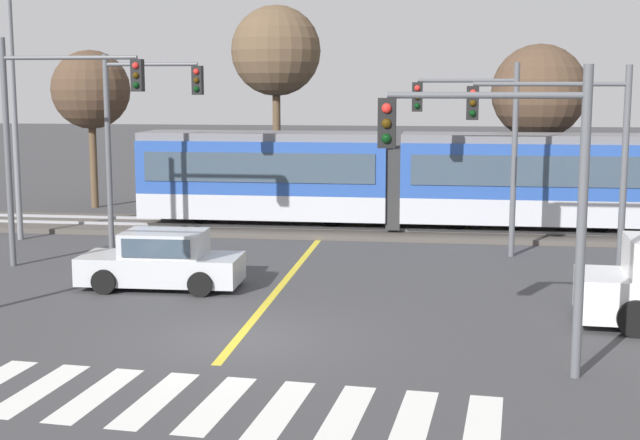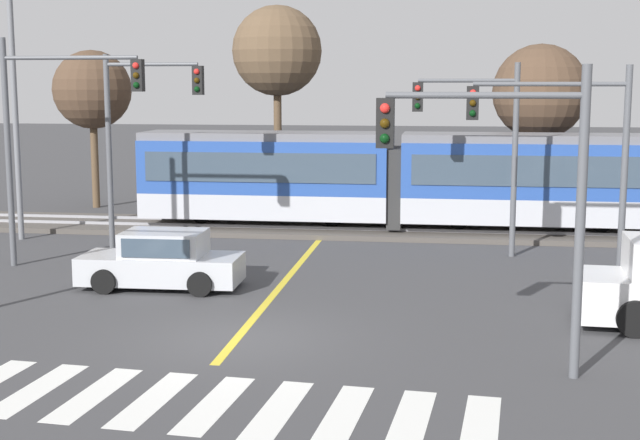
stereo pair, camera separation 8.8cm
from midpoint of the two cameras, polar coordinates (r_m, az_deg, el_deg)
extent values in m
plane|color=#3D3D3F|center=(19.04, -5.42, -7.58)|extent=(200.00, 200.00, 0.00)
cube|color=#4C4742|center=(32.63, 0.30, -0.56)|extent=(120.00, 4.00, 0.18)
cube|color=#939399|center=(31.90, 0.13, -0.52)|extent=(120.00, 0.08, 0.10)
cube|color=#939399|center=(33.31, 0.47, -0.13)|extent=(120.00, 0.08, 0.10)
cube|color=#B7BAC1|center=(32.87, -3.58, 1.06)|extent=(9.00, 2.60, 0.90)
cube|color=#284C9E|center=(32.71, -3.60, 3.49)|extent=(9.00, 2.60, 1.90)
cube|color=#384756|center=(31.42, -4.09, 3.37)|extent=(8.28, 0.04, 1.04)
cube|color=slate|center=(32.63, -3.62, 5.40)|extent=(9.00, 2.39, 0.28)
cylinder|color=black|center=(32.53, 0.70, 0.20)|extent=(0.70, 0.20, 0.70)
cylinder|color=black|center=(33.51, -7.72, 0.37)|extent=(0.70, 0.20, 0.70)
cube|color=#B7BAC1|center=(32.35, 13.14, 0.73)|extent=(9.00, 2.60, 0.90)
cube|color=#284C9E|center=(32.19, 13.23, 3.20)|extent=(9.00, 2.60, 1.90)
cube|color=#384756|center=(30.88, 13.45, 3.06)|extent=(8.28, 0.04, 1.04)
cube|color=slate|center=(32.11, 13.30, 5.13)|extent=(9.00, 2.39, 0.28)
cylinder|color=black|center=(32.73, 17.43, -0.15)|extent=(0.70, 0.20, 0.70)
cylinder|color=black|center=(32.28, 8.74, 0.03)|extent=(0.70, 0.20, 0.70)
cube|color=#2D2D2D|center=(32.18, 4.73, 2.14)|extent=(0.50, 2.34, 2.80)
cube|color=silver|center=(16.68, -17.71, -10.30)|extent=(0.79, 2.84, 0.01)
cube|color=silver|center=(16.17, -14.28, -10.76)|extent=(0.79, 2.84, 0.01)
cube|color=silver|center=(15.72, -10.64, -11.21)|extent=(0.79, 2.84, 0.01)
cube|color=silver|center=(15.34, -6.78, -11.63)|extent=(0.79, 2.84, 0.01)
cube|color=silver|center=(15.02, -2.74, -12.02)|extent=(0.79, 2.84, 0.01)
cube|color=silver|center=(14.78, 1.47, -12.36)|extent=(0.79, 2.84, 0.01)
cube|color=silver|center=(14.62, 5.81, -12.65)|extent=(0.79, 2.84, 0.01)
cube|color=silver|center=(14.55, 10.22, -12.86)|extent=(0.79, 2.84, 0.01)
cube|color=gold|center=(23.92, -2.57, -4.17)|extent=(0.20, 13.97, 0.01)
cube|color=#B7BABF|center=(23.85, -10.23, -3.08)|extent=(4.24, 1.80, 0.72)
cube|color=#B7BABF|center=(23.70, -10.04, -1.47)|extent=(2.14, 1.57, 0.64)
cube|color=#384756|center=(24.00, -12.33, -1.41)|extent=(0.13, 1.43, 0.52)
cube|color=#384756|center=(22.96, -10.59, -1.81)|extent=(1.79, 0.08, 0.48)
cylinder|color=black|center=(23.50, -13.76, -3.86)|extent=(0.65, 0.24, 0.64)
cylinder|color=black|center=(25.07, -12.42, -3.04)|extent=(0.65, 0.24, 0.64)
cylinder|color=black|center=(22.76, -7.78, -4.09)|extent=(0.65, 0.24, 0.64)
cylinder|color=black|center=(24.37, -6.80, -3.22)|extent=(0.65, 0.24, 0.64)
cube|color=#384756|center=(20.83, 19.23, -2.14)|extent=(0.19, 1.70, 0.66)
cylinder|color=black|center=(20.13, 19.44, -5.96)|extent=(0.81, 0.32, 0.80)
cylinder|color=black|center=(22.01, 18.70, -4.70)|extent=(0.81, 0.32, 0.80)
cylinder|color=#515459|center=(16.56, 16.26, -0.29)|extent=(0.18, 0.18, 5.67)
cylinder|color=#515459|center=(16.21, 10.41, 7.86)|extent=(3.50, 0.12, 0.12)
cube|color=black|center=(16.24, 4.15, 6.21)|extent=(0.32, 0.28, 0.90)
sphere|color=red|center=(16.08, 4.13, 7.15)|extent=(0.18, 0.18, 0.18)
sphere|color=#3A2706|center=(16.09, 4.12, 6.19)|extent=(0.18, 0.18, 0.18)
sphere|color=black|center=(16.10, 4.11, 5.23)|extent=(0.18, 0.18, 0.18)
cylinder|color=#515459|center=(24.89, 18.78, 2.67)|extent=(0.18, 0.18, 5.83)
cylinder|color=#515459|center=(24.47, 14.40, 8.42)|extent=(4.00, 0.12, 0.12)
cube|color=black|center=(24.34, 9.64, 7.39)|extent=(0.32, 0.28, 0.90)
sphere|color=red|center=(24.19, 9.66, 8.03)|extent=(0.18, 0.18, 0.18)
sphere|color=#3A2706|center=(24.19, 9.65, 7.39)|extent=(0.18, 0.18, 0.18)
sphere|color=black|center=(24.20, 9.63, 6.75)|extent=(0.18, 0.18, 0.18)
cylinder|color=#515459|center=(28.10, 12.23, 3.72)|extent=(0.18, 0.18, 5.98)
cylinder|color=#515459|center=(27.93, 9.29, 8.80)|extent=(3.00, 0.12, 0.12)
cube|color=black|center=(27.94, 6.16, 7.84)|extent=(0.32, 0.28, 0.90)
sphere|color=red|center=(27.79, 6.16, 8.39)|extent=(0.18, 0.18, 0.18)
sphere|color=#3A2706|center=(27.79, 6.15, 7.83)|extent=(0.18, 0.18, 0.18)
sphere|color=black|center=(27.80, 6.14, 7.28)|extent=(0.18, 0.18, 0.18)
cylinder|color=#515459|center=(27.51, -19.44, 4.02)|extent=(0.18, 0.18, 6.65)
cylinder|color=#515459|center=(26.59, -15.85, 9.97)|extent=(4.00, 0.12, 0.12)
cube|color=black|center=(25.85, -11.70, 9.05)|extent=(0.32, 0.28, 0.90)
sphere|color=red|center=(25.71, -11.83, 9.65)|extent=(0.18, 0.18, 0.18)
sphere|color=#3A2706|center=(25.71, -11.81, 9.05)|extent=(0.18, 0.18, 0.18)
sphere|color=black|center=(25.70, -11.79, 8.45)|extent=(0.18, 0.18, 0.18)
cylinder|color=#515459|center=(29.48, -13.47, 4.18)|extent=(0.18, 0.18, 6.27)
cylinder|color=#515459|center=(28.89, -10.86, 9.76)|extent=(3.00, 0.12, 0.12)
cube|color=black|center=(28.44, -7.93, 8.84)|extent=(0.32, 0.28, 0.90)
sphere|color=red|center=(28.30, -8.03, 9.39)|extent=(0.18, 0.18, 0.18)
sphere|color=#3A2706|center=(28.30, -8.01, 8.84)|extent=(0.18, 0.18, 0.18)
sphere|color=black|center=(28.30, -8.00, 8.30)|extent=(0.18, 0.18, 0.18)
cylinder|color=slate|center=(32.18, -19.05, 6.31)|extent=(0.20, 0.20, 8.52)
cylinder|color=brown|center=(39.96, -14.37, 3.94)|extent=(0.32, 0.32, 4.44)
sphere|color=#4C3828|center=(39.84, -14.52, 8.09)|extent=(3.36, 3.36, 3.36)
cylinder|color=brown|center=(36.54, -2.86, 4.97)|extent=(0.32, 0.32, 5.95)
sphere|color=brown|center=(36.49, -2.90, 10.77)|extent=(3.62, 3.62, 3.62)
cylinder|color=brown|center=(35.87, 13.61, 3.36)|extent=(0.32, 0.32, 4.31)
sphere|color=#4C3828|center=(35.73, 13.77, 7.98)|extent=(3.67, 3.67, 3.67)
camera|label=1|loc=(0.04, -90.10, -0.02)|focal=50.00mm
camera|label=2|loc=(0.04, 89.90, 0.02)|focal=50.00mm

